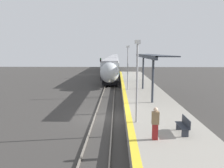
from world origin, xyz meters
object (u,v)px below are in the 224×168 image
(lamppost_near, at_px, (137,76))
(railway_signal, at_px, (101,66))
(person_waiting, at_px, (155,123))
(lamppost_mid, at_px, (128,65))
(train, at_px, (114,61))
(platform_bench, at_px, (184,125))

(lamppost_near, bearing_deg, railway_signal, 98.40)
(person_waiting, relative_size, lamppost_mid, 0.33)
(train, relative_size, railway_signal, 19.71)
(platform_bench, distance_m, lamppost_near, 3.94)
(lamppost_near, bearing_deg, platform_bench, -37.44)
(train, distance_m, person_waiting, 58.78)
(train, xyz_separation_m, lamppost_mid, (2.31, -44.07, 1.56))
(train, relative_size, lamppost_mid, 15.51)
(train, bearing_deg, lamppost_near, -87.64)
(person_waiting, bearing_deg, train, 92.93)
(platform_bench, height_order, person_waiting, person_waiting)
(platform_bench, xyz_separation_m, lamppost_mid, (-2.42, 13.72, 2.49))
(person_waiting, relative_size, lamppost_near, 0.33)
(person_waiting, distance_m, lamppost_mid, 14.79)
(platform_bench, distance_m, railway_signal, 33.57)
(train, height_order, lamppost_mid, lamppost_mid)
(train, distance_m, railway_signal, 25.08)
(person_waiting, xyz_separation_m, lamppost_mid, (-0.70, 14.63, 2.08))
(train, distance_m, lamppost_near, 56.00)
(lamppost_near, bearing_deg, lamppost_mid, 90.00)
(person_waiting, height_order, railway_signal, railway_signal)
(person_waiting, distance_m, lamppost_near, 3.53)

